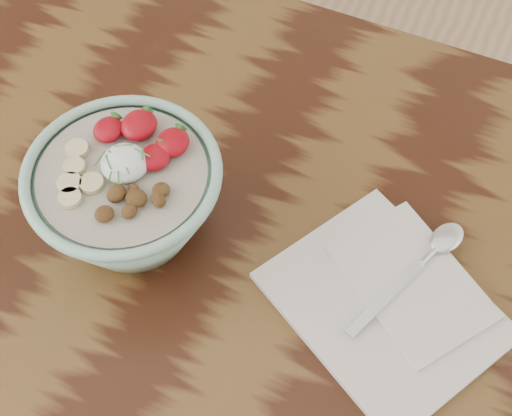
% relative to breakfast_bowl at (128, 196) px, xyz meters
% --- Properties ---
extents(table, '(1.60, 0.90, 0.75)m').
position_rel_breakfast_bowl_xyz_m(table, '(0.08, -0.00, -0.16)').
color(table, '#34180D').
rests_on(table, ground).
extents(breakfast_bowl, '(0.21, 0.21, 0.14)m').
position_rel_breakfast_bowl_xyz_m(breakfast_bowl, '(0.00, 0.00, 0.00)').
color(breakfast_bowl, '#93C6B1').
rests_on(breakfast_bowl, table).
extents(napkin, '(0.30, 0.28, 0.01)m').
position_rel_breakfast_bowl_xyz_m(napkin, '(0.30, 0.03, -0.07)').
color(napkin, silver).
rests_on(napkin, table).
extents(spoon, '(0.09, 0.19, 0.01)m').
position_rel_breakfast_bowl_xyz_m(spoon, '(0.33, 0.10, -0.05)').
color(spoon, silver).
rests_on(spoon, napkin).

